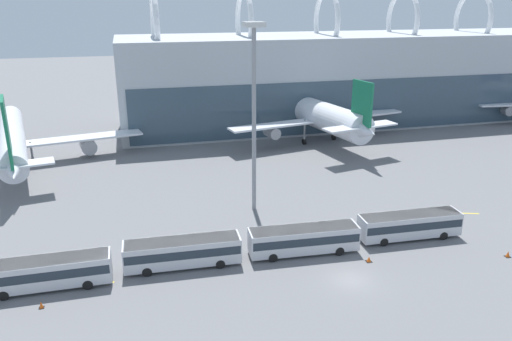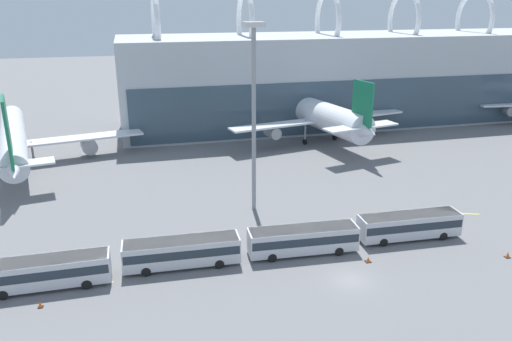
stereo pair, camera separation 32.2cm
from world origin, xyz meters
name	(u,v)px [view 2 (the right image)]	position (x,y,z in m)	size (l,w,h in m)	color
ground_plane	(350,280)	(0.00, 0.00, 0.00)	(440.00, 440.00, 0.00)	slate
terminal_building	(433,74)	(50.00, 64.93, 10.06)	(144.97, 23.01, 29.15)	#B2B7BC
airliner_at_gate_near	(13,141)	(-40.18, 48.16, 4.34)	(43.19, 43.16, 14.39)	silver
airliner_at_gate_far	(318,114)	(15.26, 49.93, 5.49)	(38.07, 36.14, 13.92)	silver
shuttle_bus_0	(46,271)	(-29.71, 6.14, 1.82)	(12.31, 2.92, 3.08)	silver
shuttle_bus_1	(182,251)	(-16.28, 7.00, 1.82)	(12.40, 3.29, 3.08)	silver
shuttle_bus_2	(303,238)	(-2.84, 6.57, 1.82)	(12.44, 3.49, 3.08)	silver
shuttle_bus_3	(409,224)	(10.60, 6.97, 1.82)	(12.40, 3.30, 3.08)	silver
floodlight_mast	(254,92)	(-5.15, 20.04, 15.99)	(2.44, 2.44, 24.47)	gray
lane_stripe_0	(65,278)	(-28.21, 7.46, 0.00)	(10.31, 0.25, 0.01)	yellow
lane_stripe_1	(450,213)	(19.94, 12.18, 0.00)	(7.55, 0.25, 0.01)	yellow
traffic_cone_0	(40,304)	(-29.91, 2.64, 0.34)	(0.49, 0.49, 0.70)	black
traffic_cone_1	(508,255)	(18.85, 0.06, 0.32)	(0.61, 0.61, 0.66)	black
traffic_cone_2	(368,259)	(3.42, 2.93, 0.30)	(0.65, 0.65, 0.61)	black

